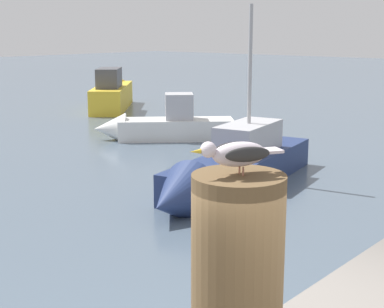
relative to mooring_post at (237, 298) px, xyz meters
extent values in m
cylinder|color=brown|center=(0.00, 0.00, 0.00)|extent=(0.39, 0.39, 1.08)
cylinder|color=tan|center=(0.02, 0.01, 0.56)|extent=(0.01, 0.01, 0.04)
cylinder|color=tan|center=(0.00, -0.02, 0.56)|extent=(0.01, 0.01, 0.04)
ellipsoid|color=silver|center=(0.00, 0.00, 0.62)|extent=(0.24, 0.19, 0.10)
sphere|color=silver|center=(-0.12, 0.07, 0.65)|extent=(0.06, 0.06, 0.06)
cone|color=gold|center=(-0.16, 0.09, 0.65)|extent=(0.05, 0.04, 0.02)
cube|color=silver|center=(0.13, -0.07, 0.63)|extent=(0.10, 0.10, 0.01)
ellipsoid|color=#2C2C2C|center=(0.04, 0.04, 0.63)|extent=(0.18, 0.12, 0.06)
ellipsoid|color=#2C2C2C|center=(-0.02, -0.05, 0.63)|extent=(0.18, 0.12, 0.06)
cube|color=yellow|center=(13.49, 16.24, -1.56)|extent=(4.18, 3.88, 0.94)
cone|color=yellow|center=(15.42, 17.93, -1.51)|extent=(1.51, 1.51, 1.07)
cube|color=#47474C|center=(12.94, 15.75, -0.72)|extent=(1.80, 1.72, 0.74)
cube|color=navy|center=(7.60, 5.48, -1.71)|extent=(4.85, 2.16, 0.62)
cone|color=navy|center=(4.98, 4.96, -1.68)|extent=(1.35, 1.35, 1.15)
cube|color=#B2B2B7|center=(7.89, 5.54, -1.10)|extent=(1.91, 1.16, 0.61)
cylinder|color=#A5A5A8|center=(7.89, 5.54, 0.41)|extent=(0.08, 0.08, 2.42)
cube|color=silver|center=(10.32, 9.84, -1.73)|extent=(3.05, 3.08, 0.59)
cone|color=silver|center=(8.99, 11.20, -1.70)|extent=(1.30, 1.30, 0.92)
cube|color=#B2B2B7|center=(10.39, 9.77, -1.06)|extent=(1.10, 1.10, 0.74)
camera|label=1|loc=(-1.81, -1.32, 1.11)|focal=53.74mm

